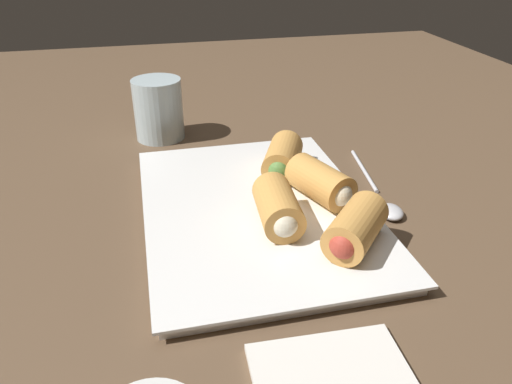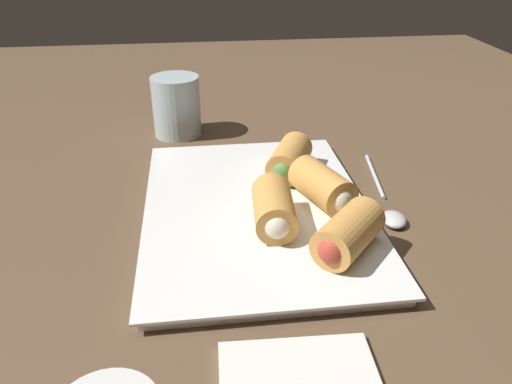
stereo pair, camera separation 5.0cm
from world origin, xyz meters
TOP-DOWN VIEW (x-y plane):
  - table_surface at (0.00, 0.00)cm, footprint 180.00×140.00cm
  - serving_plate at (-1.01, 2.26)cm, footprint 34.57×24.69cm
  - roll_front_left at (-5.73, 0.98)cm, footprint 8.67×4.74cm
  - roll_front_right at (5.75, -2.68)cm, footprint 8.83×6.99cm
  - roll_back_left at (-1.53, -5.28)cm, footprint 8.82×6.64cm
  - roll_back_right at (-11.09, -5.05)cm, footprint 8.59×8.36cm
  - spoon at (-2.07, -12.98)cm, footprint 18.97×4.38cm
  - drinking_glass at (24.89, 11.19)cm, footprint 7.28×7.28cm

SIDE VIEW (x-z plane):
  - table_surface at x=0.00cm, z-range 0.00..2.00cm
  - spoon at x=-2.07cm, z-range 1.93..3.12cm
  - serving_plate at x=-1.01cm, z-range 2.01..3.51cm
  - roll_front_left at x=-5.73cm, z-range 3.50..7.70cm
  - roll_front_right at x=5.75cm, z-range 3.50..7.70cm
  - roll_back_left at x=-1.53cm, z-range 3.50..7.70cm
  - roll_back_right at x=-11.09cm, z-range 3.50..7.70cm
  - drinking_glass at x=24.89cm, z-range 2.00..11.05cm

